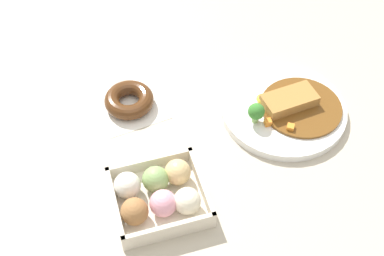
{
  "coord_description": "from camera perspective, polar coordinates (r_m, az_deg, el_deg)",
  "views": [
    {
      "loc": [
        -0.28,
        -0.59,
        0.83
      ],
      "look_at": [
        -0.09,
        0.05,
        0.03
      ],
      "focal_mm": 47.98,
      "sensor_mm": 36.0,
      "label": 1
    }
  ],
  "objects": [
    {
      "name": "donut_box",
      "position": [
        0.96,
        -3.76,
        -7.4
      ],
      "size": [
        0.17,
        0.16,
        0.06
      ],
      "color": "beige",
      "rests_on": "ground_plane"
    },
    {
      "name": "chocolate_ring_donut",
      "position": [
        1.12,
        -7.0,
        3.06
      ],
      "size": [
        0.16,
        0.16,
        0.04
      ],
      "color": "white",
      "rests_on": "ground_plane"
    },
    {
      "name": "curry_plate",
      "position": [
        1.12,
        10.26,
        2.17
      ],
      "size": [
        0.27,
        0.27,
        0.07
      ],
      "color": "white",
      "rests_on": "ground_plane"
    },
    {
      "name": "ground_plane",
      "position": [
        1.06,
        5.34,
        -2.14
      ],
      "size": [
        1.6,
        1.6,
        0.0
      ],
      "primitive_type": "plane",
      "color": "#B2A893"
    }
  ]
}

